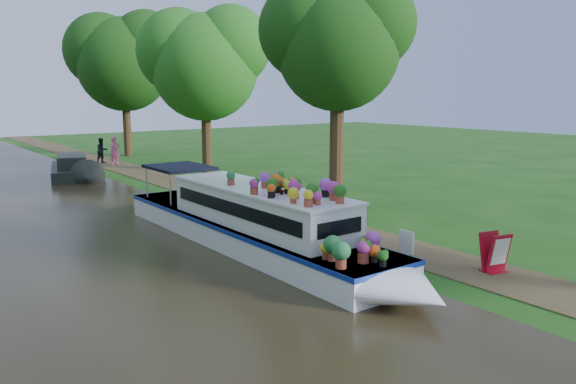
{
  "coord_description": "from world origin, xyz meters",
  "views": [
    {
      "loc": [
        -11.12,
        -13.72,
        4.6
      ],
      "look_at": [
        -0.08,
        1.04,
        1.3
      ],
      "focal_mm": 35.0,
      "sensor_mm": 36.0,
      "label": 1
    }
  ],
  "objects": [
    {
      "name": "verge_plant",
      "position": [
        0.05,
        1.57,
        0.24
      ],
      "size": [
        0.53,
        0.49,
        0.48
      ],
      "primitive_type": "imported",
      "rotation": [
        0.0,
        0.0,
        0.33
      ],
      "color": "#227127",
      "rests_on": "ground"
    },
    {
      "name": "pedestrian_pink",
      "position": [
        1.21,
        20.94,
        0.93
      ],
      "size": [
        0.71,
        0.51,
        1.81
      ],
      "primitive_type": "imported",
      "rotation": [
        0.0,
        0.0,
        0.12
      ],
      "color": "#D6586F",
      "rests_on": "towpath"
    },
    {
      "name": "second_boat",
      "position": [
        -2.45,
        17.54,
        0.5
      ],
      "size": [
        3.22,
        6.7,
        1.23
      ],
      "rotation": [
        0.0,
        0.0,
        -0.26
      ],
      "color": "black",
      "rests_on": "canal_water"
    },
    {
      "name": "tree_near_mid",
      "position": [
        4.48,
        15.08,
        6.44
      ],
      "size": [
        6.9,
        6.6,
        9.4
      ],
      "color": "#312010",
      "rests_on": "ground"
    },
    {
      "name": "tree_near_far",
      "position": [
        3.98,
        26.09,
        7.05
      ],
      "size": [
        7.59,
        7.26,
        10.3
      ],
      "color": "#312010",
      "rests_on": "ground"
    },
    {
      "name": "ground",
      "position": [
        0.0,
        0.0,
        0.0
      ],
      "size": [
        100.0,
        100.0,
        0.0
      ],
      "primitive_type": "plane",
      "color": "#184411",
      "rests_on": "ground"
    },
    {
      "name": "tree_near_overhang",
      "position": [
        3.79,
        3.06,
        6.6
      ],
      "size": [
        5.52,
        5.28,
        8.99
      ],
      "color": "#312010",
      "rests_on": "ground"
    },
    {
      "name": "sandwich_board",
      "position": [
        1.45,
        -5.79,
        0.49
      ],
      "size": [
        0.68,
        0.64,
        1.02
      ],
      "rotation": [
        0.0,
        0.0,
        -0.22
      ],
      "color": "maroon",
      "rests_on": "towpath"
    },
    {
      "name": "canal_water",
      "position": [
        -6.0,
        0.0,
        0.01
      ],
      "size": [
        10.0,
        100.0,
        0.02
      ],
      "primitive_type": "cube",
      "color": "black",
      "rests_on": "ground"
    },
    {
      "name": "towpath",
      "position": [
        1.2,
        0.0,
        0.01
      ],
      "size": [
        2.2,
        100.0,
        0.03
      ],
      "primitive_type": "cube",
      "color": "#443820",
      "rests_on": "ground"
    },
    {
      "name": "plant_boat",
      "position": [
        -2.25,
        -0.48,
        0.85
      ],
      "size": [
        2.29,
        13.52,
        2.3
      ],
      "color": "white",
      "rests_on": "canal_water"
    },
    {
      "name": "pedestrian_dark",
      "position": [
        0.91,
        22.46,
        0.85
      ],
      "size": [
        0.93,
        0.8,
        1.64
      ],
      "primitive_type": "imported",
      "rotation": [
        0.0,
        0.0,
        0.25
      ],
      "color": "black",
      "rests_on": "towpath"
    }
  ]
}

